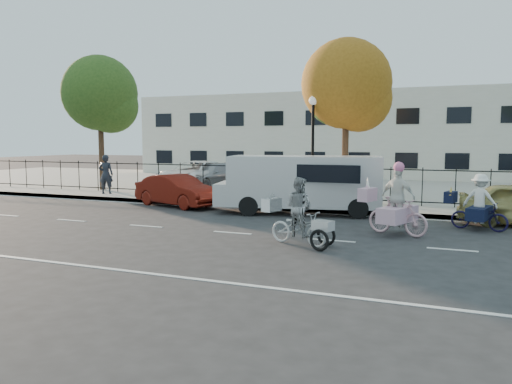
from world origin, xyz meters
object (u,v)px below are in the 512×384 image
at_px(red_sedan, 177,191).
at_px(pedestrian, 106,174).
at_px(lot_car_c, 259,176).
at_px(lamppost, 313,130).
at_px(white_van, 302,182).
at_px(bull_bike, 479,208).
at_px(lot_car_b, 196,175).
at_px(unicorn_bike, 396,208).
at_px(lot_car_a, 210,176).
at_px(zebra_trike, 299,219).

bearing_deg(red_sedan, pedestrian, 89.65).
bearing_deg(lot_car_c, red_sedan, -95.60).
xyz_separation_m(red_sedan, pedestrian, (-4.92, 1.67, 0.43)).
bearing_deg(pedestrian, lamppost, 162.78).
distance_m(lamppost, white_van, 3.02).
height_order(bull_bike, lot_car_b, bull_bike).
bearing_deg(red_sedan, lot_car_b, 40.38).
relative_size(bull_bike, white_van, 0.30).
distance_m(unicorn_bike, bull_bike, 2.81).
relative_size(lamppost, red_sedan, 1.10).
distance_m(lamppost, lot_car_a, 8.03).
distance_m(lamppost, zebra_trike, 8.23).
bearing_deg(pedestrian, unicorn_bike, 140.58).
height_order(lamppost, lot_car_b, lamppost).
bearing_deg(bull_bike, zebra_trike, 147.56).
height_order(lot_car_a, lot_car_b, lot_car_b).
xyz_separation_m(zebra_trike, pedestrian, (-11.75, 7.03, 0.41)).
relative_size(zebra_trike, lot_car_c, 0.51).
distance_m(lamppost, pedestrian, 10.19).
relative_size(unicorn_bike, lot_car_b, 0.41).
relative_size(lamppost, lot_car_b, 0.83).
height_order(red_sedan, lot_car_c, lot_car_c).
height_order(zebra_trike, lot_car_b, zebra_trike).
height_order(zebra_trike, white_van, white_van).
relative_size(pedestrian, lot_car_c, 0.46).
bearing_deg(white_van, unicorn_bike, -51.11).
relative_size(bull_bike, lot_car_c, 0.47).
bearing_deg(bull_bike, unicorn_bike, 142.84).
xyz_separation_m(lamppost, bull_bike, (6.18, -3.59, -2.43)).
relative_size(white_van, red_sedan, 1.60).
distance_m(lamppost, lot_car_b, 8.36).
bearing_deg(pedestrian, white_van, 149.87).
bearing_deg(unicorn_bike, lamppost, 57.75).
bearing_deg(lot_car_c, bull_bike, -35.65).
height_order(pedestrian, lot_car_a, pedestrian).
xyz_separation_m(unicorn_bike, pedestrian, (-13.94, 4.69, 0.31)).
bearing_deg(lot_car_b, zebra_trike, -43.20).
relative_size(unicorn_bike, white_van, 0.34).
bearing_deg(zebra_trike, bull_bike, -30.14).
bearing_deg(bull_bike, red_sedan, 98.27).
bearing_deg(white_van, pedestrian, 158.53).
relative_size(lamppost, white_van, 0.69).
bearing_deg(white_van, zebra_trike, -86.03).
bearing_deg(lot_car_a, unicorn_bike, -28.82).
xyz_separation_m(zebra_trike, unicorn_bike, (2.19, 2.33, 0.10)).
bearing_deg(red_sedan, zebra_trike, -109.63).
relative_size(zebra_trike, red_sedan, 0.52).
relative_size(white_van, lot_car_b, 1.21).
distance_m(white_van, pedestrian, 10.34).
bearing_deg(pedestrian, bull_bike, 148.78).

